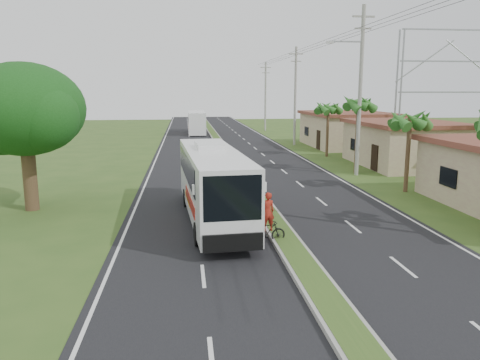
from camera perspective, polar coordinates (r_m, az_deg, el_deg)
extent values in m
plane|color=#32501D|center=(16.46, 7.98, -11.01)|extent=(180.00, 180.00, 0.00)
cube|color=black|center=(35.52, -0.13, 0.92)|extent=(14.00, 160.00, 0.02)
cube|color=gray|center=(35.51, -0.13, 1.05)|extent=(1.20, 160.00, 0.17)
cube|color=#32501D|center=(35.49, -0.13, 1.19)|extent=(0.95, 160.00, 0.02)
cube|color=silver|center=(35.40, -10.96, 0.67)|extent=(0.12, 160.00, 0.01)
cube|color=silver|center=(36.88, 10.27, 1.09)|extent=(0.12, 160.00, 0.01)
cube|color=tan|center=(41.17, 19.33, 4.01)|extent=(7.00, 10.00, 3.35)
cube|color=brown|center=(41.02, 19.49, 6.55)|extent=(7.60, 10.60, 0.32)
cube|color=tan|center=(54.04, 12.87, 5.89)|extent=(8.00, 11.00, 3.50)
cube|color=brown|center=(53.92, 12.95, 7.91)|extent=(8.60, 11.60, 0.32)
cylinder|color=#473321|center=(30.17, 19.76, 2.93)|extent=(0.26, 0.26, 4.60)
cylinder|color=#473321|center=(36.27, 14.06, 5.09)|extent=(0.26, 0.26, 5.40)
cylinder|color=#473321|center=(44.94, 10.61, 5.87)|extent=(0.26, 0.26, 4.80)
cylinder|color=#473321|center=(26.35, -24.28, 0.90)|extent=(0.70, 0.70, 4.00)
ellipsoid|color=#144412|center=(26.05, -24.83, 7.85)|extent=(6.00, 6.00, 4.68)
sphere|color=#144412|center=(27.29, -27.04, 6.70)|extent=(3.80, 3.80, 3.80)
sphere|color=#144412|center=(24.76, -22.82, 7.20)|extent=(3.40, 3.40, 3.40)
cylinder|color=gray|center=(35.07, 14.43, 10.29)|extent=(0.28, 0.28, 12.00)
cube|color=gray|center=(35.44, 14.84, 18.72)|extent=(1.60, 0.12, 0.12)
cube|color=gray|center=(35.34, 14.77, 17.44)|extent=(1.20, 0.10, 0.10)
cube|color=gray|center=(34.83, 12.79, 16.13)|extent=(2.40, 0.10, 0.10)
cylinder|color=gray|center=(54.23, 6.75, 10.06)|extent=(0.28, 0.28, 11.00)
cube|color=gray|center=(54.39, 6.86, 15.02)|extent=(1.60, 0.12, 0.12)
cube|color=gray|center=(54.33, 6.84, 14.18)|extent=(1.20, 0.10, 0.10)
cylinder|color=gray|center=(73.84, 3.12, 10.09)|extent=(0.28, 0.28, 10.50)
cube|color=gray|center=(73.93, 3.15, 13.54)|extent=(1.60, 0.12, 0.12)
cube|color=gray|center=(73.89, 3.15, 12.92)|extent=(1.20, 0.10, 0.10)
cylinder|color=gray|center=(49.00, 19.00, 10.08)|extent=(0.18, 0.18, 12.00)
cylinder|color=gray|center=(49.90, 18.50, 10.12)|extent=(0.18, 0.18, 12.00)
cube|color=gray|center=(51.77, 23.83, 9.76)|extent=(10.00, 0.14, 0.14)
cube|color=gray|center=(51.85, 24.09, 13.07)|extent=(10.00, 0.14, 0.14)
cube|color=gray|center=(52.11, 24.35, 16.36)|extent=(10.00, 0.14, 0.14)
cube|color=white|center=(22.01, -3.33, -0.22)|extent=(3.08, 11.35, 2.94)
cube|color=black|center=(22.44, -3.53, 1.67)|extent=(2.98, 9.11, 1.18)
cube|color=black|center=(16.54, -0.93, -2.21)|extent=(2.11, 0.28, 1.65)
cube|color=#A4190D|center=(21.04, -2.93, -2.37)|extent=(2.71, 5.01, 0.51)
cube|color=#FFAE15|center=(22.45, -3.40, -2.15)|extent=(2.57, 2.96, 0.23)
cube|color=white|center=(22.87, -3.73, 4.25)|extent=(1.46, 2.33, 0.26)
cylinder|color=black|center=(18.81, -5.13, -6.58)|extent=(0.36, 0.99, 0.97)
cylinder|color=black|center=(19.11, 1.23, -6.26)|extent=(0.36, 0.99, 0.97)
cylinder|color=black|center=(25.12, -6.55, -2.18)|extent=(0.36, 0.99, 0.97)
cylinder|color=black|center=(25.34, -1.78, -2.00)|extent=(0.36, 0.99, 0.97)
cube|color=white|center=(69.48, -5.30, 7.06)|extent=(2.47, 10.93, 3.03)
cube|color=black|center=(69.91, -5.31, 7.82)|extent=(2.50, 8.08, 1.03)
cube|color=orange|center=(68.58, -5.27, 6.52)|extent=(2.47, 5.24, 0.33)
cylinder|color=black|center=(65.07, -6.14, 5.73)|extent=(0.29, 0.91, 0.91)
cylinder|color=black|center=(65.11, -4.29, 5.76)|extent=(0.29, 0.91, 0.91)
cylinder|color=black|center=(73.58, -6.15, 6.30)|extent=(0.29, 0.91, 0.91)
cylinder|color=black|center=(73.61, -4.51, 6.33)|extent=(0.29, 0.91, 0.91)
imported|color=black|center=(19.01, 3.35, -6.44)|extent=(1.60, 0.73, 0.93)
imported|color=maroon|center=(18.77, 3.38, -3.87)|extent=(0.64, 0.49, 1.59)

